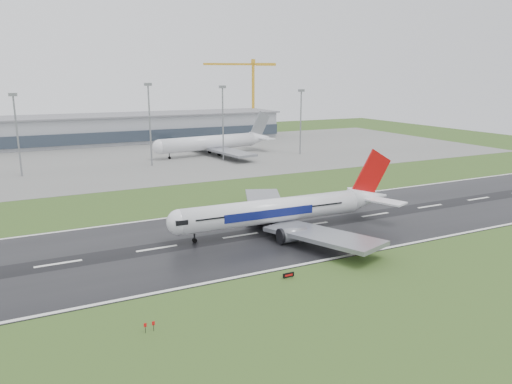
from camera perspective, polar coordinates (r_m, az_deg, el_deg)
ground at (r=107.57m, az=-11.65°, el=-6.60°), size 520.00×520.00×0.00m
runway at (r=107.55m, az=-11.65°, el=-6.58°), size 400.00×45.00×0.10m
apron at (r=227.54m, az=-19.71°, el=3.46°), size 400.00×130.00×0.08m
terminal at (r=285.81m, az=-21.27°, el=6.73°), size 240.00×36.00×15.00m
main_airliner at (r=115.91m, az=3.78°, el=-0.31°), size 61.18×58.45×17.51m
parked_airliner at (r=232.08m, az=-5.12°, el=6.75°), size 72.27×68.48×18.93m
tower_crane at (r=331.52m, az=-0.34°, el=11.27°), size 47.73×14.95×47.74m
runway_sign at (r=90.86m, az=3.86°, el=-9.82°), size 2.30×0.75×1.04m
floodmast_2 at (r=199.49m, az=-26.39°, el=5.85°), size 0.64×0.64×29.64m
floodmast_3 at (r=205.11m, az=-12.44°, el=7.56°), size 0.64×0.64×32.96m
floodmast_4 at (r=215.17m, az=-3.93°, el=7.93°), size 0.64×0.64×31.70m
floodmast_5 at (r=233.31m, az=5.31°, el=8.09°), size 0.64×0.64×29.68m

